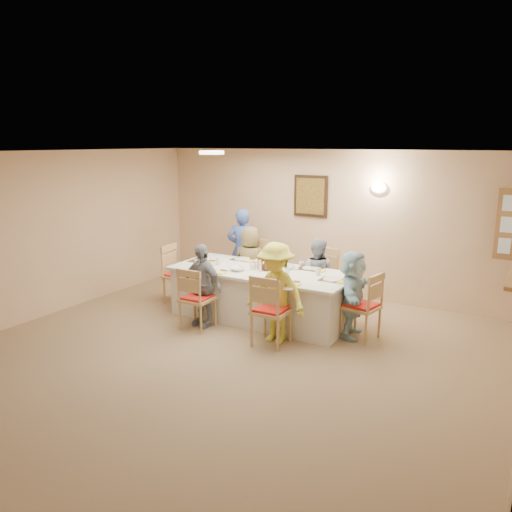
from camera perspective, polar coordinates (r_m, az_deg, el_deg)
The scene contains 44 objects.
ground at distance 6.15m, azimuth -5.07°, elevation -12.36°, with size 7.00×7.00×0.00m, color #A27D57.
room_walls at distance 5.67m, azimuth -5.37°, elevation 1.62°, with size 7.00×7.00×7.00m.
wall_picture at distance 8.78m, azimuth 6.26°, elevation 6.82°, with size 0.62×0.05×0.72m.
wall_sconce at distance 8.33m, azimuth 13.85°, elevation 7.58°, with size 0.26×0.09×0.18m, color white.
ceiling_light at distance 7.37m, azimuth -5.10°, elevation 11.70°, with size 0.36×0.36×0.05m, color white.
dining_table at distance 7.53m, azimuth 0.63°, elevation -4.40°, with size 2.72×1.15×0.76m, color beige.
chair_back_left at distance 8.45m, azimuth -0.23°, elevation -1.59°, with size 0.48×0.48×1.01m, color tan, non-canonical shape.
chair_back_right at distance 7.93m, azimuth 7.28°, elevation -2.73°, with size 0.48×0.48×0.99m, color tan, non-canonical shape.
chair_front_left at distance 7.18m, azimuth -6.72°, elevation -4.72°, with size 0.44×0.44×0.91m, color tan, non-canonical shape.
chair_front_right at distance 6.55m, azimuth 1.76°, elevation -6.10°, with size 0.46×0.46×0.97m, color tan, non-canonical shape.
chair_left_end at distance 8.34m, azimuth -8.68°, elevation -2.06°, with size 0.47×0.47×0.97m, color tan, non-canonical shape.
chair_right_end at distance 6.91m, azimuth 11.95°, elevation -5.52°, with size 0.45×0.45×0.94m, color tan, non-canonical shape.
diner_back_left at distance 8.32m, azimuth -0.65°, elevation -0.91°, with size 0.67×0.49×1.27m, color olive.
diner_back_right at distance 7.80m, azimuth 6.95°, elevation -2.25°, with size 0.61×0.49×1.18m, color #9099B0.
diner_front_left at distance 7.23m, azimuth -6.19°, elevation -3.34°, with size 0.75×0.40×1.21m, color gray.
diner_front_right at distance 6.59m, azimuth 2.27°, elevation -4.24°, with size 0.91×0.57×1.35m, color #F0E647.
diner_right_end at distance 6.90m, azimuth 10.97°, elevation -4.31°, with size 0.54×1.16×1.21m, color #ACD8E6.
caregiver at distance 8.91m, azimuth -1.59°, elevation 0.71°, with size 0.63×0.54×1.48m, color #3F5FB6.
placemat_fl at distance 7.39m, azimuth -5.02°, elevation -1.69°, with size 0.38×0.28×0.01m, color #472B19.
plate_fl at distance 7.39m, azimuth -5.03°, elevation -1.61°, with size 0.24×0.24×0.02m, color white.
napkin_fl at distance 7.25m, azimuth -4.09°, elevation -1.90°, with size 0.14×0.14×0.01m, color yellow.
placemat_fr at distance 6.79m, azimuth 3.30°, elevation -2.97°, with size 0.35×0.26×0.01m, color #472B19.
plate_fr at distance 6.79m, azimuth 3.30°, elevation -2.89°, with size 0.25×0.25×0.02m, color white.
napkin_fr at distance 6.67m, azimuth 4.49°, elevation -3.23°, with size 0.14×0.14×0.01m, color yellow.
placemat_bl at distance 8.07m, azimuth -1.60°, elevation -0.40°, with size 0.34×0.25×0.01m, color #472B19.
plate_bl at distance 8.07m, azimuth -1.60°, elevation -0.33°, with size 0.26×0.26×0.02m, color white.
napkin_bl at distance 7.94m, azimuth -0.68°, elevation -0.57°, with size 0.14×0.14×0.01m, color yellow.
placemat_br at distance 7.53m, azimuth 6.20°, elevation -1.45°, with size 0.36×0.27×0.01m, color #472B19.
plate_br at distance 7.52m, azimuth 6.20°, elevation -1.38°, with size 0.23×0.23×0.01m, color white.
napkin_br at distance 7.41m, azimuth 7.31°, elevation -1.65°, with size 0.15×0.15×0.01m, color yellow.
placemat_le at distance 8.01m, azimuth -6.23°, elevation -0.58°, with size 0.38×0.28×0.01m, color #472B19.
plate_le at distance 8.00m, azimuth -6.23°, elevation -0.51°, with size 0.23×0.23×0.01m, color white.
napkin_le at distance 7.86m, azimuth -5.39°, elevation -0.76°, with size 0.14×0.14×0.01m, color yellow.
placemat_re at distance 6.96m, azimuth 8.70°, elevation -2.71°, with size 0.34×0.25×0.01m, color #472B19.
plate_re at distance 6.96m, azimuth 8.70°, elevation -2.64°, with size 0.26×0.26×0.02m, color white.
napkin_re at distance 6.85m, azimuth 9.95°, elevation -2.95°, with size 0.15×0.15×0.01m, color yellow.
teacup_a at distance 7.59m, azimuth -6.04°, elevation -1.02°, with size 0.14×0.14×0.08m, color white.
teacup_b at distance 7.66m, azimuth 5.21°, elevation -0.90°, with size 0.10×0.10×0.08m, color white.
bowl_a at distance 7.37m, azimuth -2.13°, elevation -1.50°, with size 0.23×0.23×0.05m, color white.
bowl_b at distance 7.50m, azimuth 3.83°, elevation -1.26°, with size 0.20×0.20×0.05m, color white.
condiment_ketchup at distance 7.41m, azimuth 0.47°, elevation -0.64°, with size 0.12×0.12×0.25m, color #BE3810.
condiment_brown at distance 7.40m, azimuth 1.33°, elevation -0.86°, with size 0.11×0.11×0.20m, color #442512.
condiment_malt at distance 7.37m, azimuth 1.24°, elevation -1.04°, with size 0.15×0.15×0.17m, color #442512.
drinking_glass at distance 7.52m, azimuth -0.17°, elevation -0.96°, with size 0.07×0.07×0.11m, color silver.
Camera 1 is at (3.24, -4.52, 2.62)m, focal length 35.00 mm.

